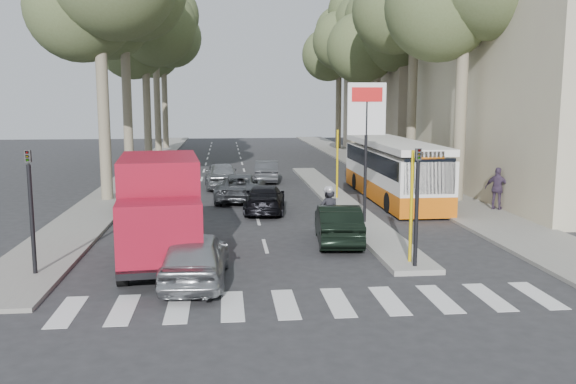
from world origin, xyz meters
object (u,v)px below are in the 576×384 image
Objects in this scene: silver_hatchback at (195,257)px; city_bus at (393,168)px; dark_hatchback at (338,224)px; motorcycle at (328,213)px; red_truck at (160,208)px.

silver_hatchback is 16.07m from city_bus.
dark_hatchback is 1.06m from motorcycle.
motorcycle is at bearing -119.82° from city_bus.
city_bus reaches higher than motorcycle.
dark_hatchback is 0.66× the size of red_truck.
silver_hatchback is 2.71m from red_truck.
red_truck is (-1.15, 2.25, 0.98)m from silver_hatchback.
silver_hatchback is at bearing -68.50° from red_truck.
red_truck is at bearing -133.11° from city_bus.
motorcycle is at bearing -75.53° from dark_hatchback.
silver_hatchback is 1.03× the size of dark_hatchback.
red_truck is 0.55× the size of city_bus.
motorcycle is (-0.16, 1.03, 0.18)m from dark_hatchback.
red_truck is at bearing 23.78° from dark_hatchback.
motorcycle reaches higher than dark_hatchback.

